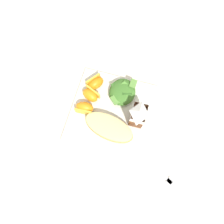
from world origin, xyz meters
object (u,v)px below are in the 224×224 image
at_px(cheesy_pizza_bread, 109,127).
at_px(milk_carton, 138,116).
at_px(orange_wedge_rear, 84,108).
at_px(metal_fork, 157,170).
at_px(orange_wedge_middle, 90,95).
at_px(white_plate, 112,113).
at_px(green_salad_pile, 122,92).
at_px(orange_wedge_front, 96,83).

height_order(cheesy_pizza_bread, milk_carton, milk_carton).
xyz_separation_m(orange_wedge_rear, metal_fork, (0.13, 0.28, -0.03)).
relative_size(milk_carton, orange_wedge_middle, 1.58).
distance_m(white_plate, metal_fork, 0.24).
bearing_deg(metal_fork, cheesy_pizza_bread, -114.72).
bearing_deg(white_plate, orange_wedge_rear, -81.65).
height_order(cheesy_pizza_bread, green_salad_pile, green_salad_pile).
xyz_separation_m(green_salad_pile, metal_fork, (0.22, 0.18, -0.03)).
bearing_deg(white_plate, orange_wedge_middle, -112.82).
distance_m(cheesy_pizza_bread, metal_fork, 0.21).
bearing_deg(green_salad_pile, metal_fork, 38.95).
bearing_deg(cheesy_pizza_bread, orange_wedge_front, -147.71).
relative_size(green_salad_pile, milk_carton, 0.98).
bearing_deg(green_salad_pile, milk_carton, 40.76).
bearing_deg(green_salad_pile, orange_wedge_front, -94.23).
xyz_separation_m(milk_carton, orange_wedge_middle, (-0.04, -0.17, -0.04)).
distance_m(orange_wedge_middle, metal_fork, 0.33).
distance_m(white_plate, orange_wedge_middle, 0.10).
xyz_separation_m(orange_wedge_front, orange_wedge_middle, (0.05, -0.00, 0.00)).
xyz_separation_m(cheesy_pizza_bread, green_salad_pile, (-0.13, 0.01, 0.00)).
bearing_deg(orange_wedge_middle, white_plate, 67.18).
bearing_deg(orange_wedge_middle, orange_wedge_rear, -6.54).
relative_size(orange_wedge_front, metal_fork, 0.40).
distance_m(white_plate, orange_wedge_rear, 0.10).
xyz_separation_m(green_salad_pile, orange_wedge_middle, (0.04, -0.10, -0.00)).
distance_m(cheesy_pizza_bread, orange_wedge_rear, 0.11).
relative_size(orange_wedge_front, orange_wedge_middle, 1.00).
height_order(milk_carton, orange_wedge_rear, milk_carton).
height_order(white_plate, cheesy_pizza_bread, cheesy_pizza_bread).
bearing_deg(orange_wedge_front, orange_wedge_rear, -5.65).
height_order(milk_carton, orange_wedge_front, milk_carton).
relative_size(green_salad_pile, orange_wedge_middle, 1.55).
xyz_separation_m(milk_carton, metal_fork, (0.14, 0.11, -0.07)).
height_order(white_plate, orange_wedge_middle, orange_wedge_middle).
xyz_separation_m(white_plate, green_salad_pile, (-0.08, 0.02, 0.03)).
relative_size(milk_carton, metal_fork, 0.64).
relative_size(white_plate, cheesy_pizza_bread, 1.54).
xyz_separation_m(white_plate, metal_fork, (0.14, 0.19, -0.01)).
bearing_deg(orange_wedge_front, metal_fork, 50.67).
distance_m(green_salad_pile, orange_wedge_rear, 0.14).
bearing_deg(orange_wedge_rear, orange_wedge_middle, 173.46).
bearing_deg(metal_fork, white_plate, -126.43).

